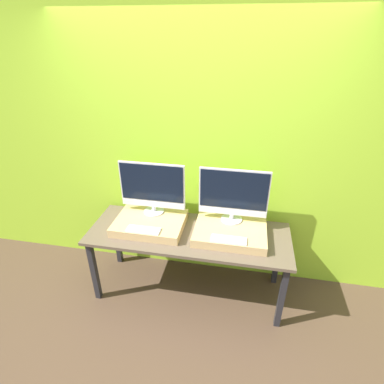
{
  "coord_description": "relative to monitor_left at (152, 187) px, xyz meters",
  "views": [
    {
      "loc": [
        0.45,
        -1.85,
        2.33
      ],
      "look_at": [
        0.0,
        0.5,
        1.04
      ],
      "focal_mm": 28.0,
      "sensor_mm": 36.0,
      "label": 1
    }
  ],
  "objects": [
    {
      "name": "ground_plane",
      "position": [
        0.37,
        -0.49,
        -1.05
      ],
      "size": [
        12.0,
        12.0,
        0.0
      ],
      "primitive_type": "plane",
      "color": "#4C3828"
    },
    {
      "name": "wall_back",
      "position": [
        0.37,
        0.23,
        0.25
      ],
      "size": [
        8.0,
        0.04,
        2.6
      ],
      "color": "#9ED12D",
      "rests_on": "ground_plane"
    },
    {
      "name": "workbench",
      "position": [
        0.37,
        -0.17,
        -0.42
      ],
      "size": [
        1.83,
        0.66,
        0.7
      ],
      "color": "brown",
      "rests_on": "ground_plane"
    },
    {
      "name": "wooden_riser_left",
      "position": [
        0.0,
        -0.13,
        -0.31
      ],
      "size": [
        0.64,
        0.48,
        0.08
      ],
      "color": "tan",
      "rests_on": "workbench"
    },
    {
      "name": "monitor_left",
      "position": [
        0.0,
        0.0,
        0.0
      ],
      "size": [
        0.62,
        0.19,
        0.51
      ],
      "color": "silver",
      "rests_on": "wooden_riser_left"
    },
    {
      "name": "keyboard_left",
      "position": [
        0.0,
        -0.31,
        -0.26
      ],
      "size": [
        0.3,
        0.1,
        0.01
      ],
      "color": "silver",
      "rests_on": "wooden_riser_left"
    },
    {
      "name": "wooden_riser_right",
      "position": [
        0.75,
        -0.13,
        -0.31
      ],
      "size": [
        0.64,
        0.48,
        0.08
      ],
      "color": "tan",
      "rests_on": "workbench"
    },
    {
      "name": "monitor_right",
      "position": [
        0.75,
        0.0,
        0.0
      ],
      "size": [
        0.62,
        0.19,
        0.51
      ],
      "color": "silver",
      "rests_on": "wooden_riser_right"
    },
    {
      "name": "keyboard_right",
      "position": [
        0.75,
        -0.31,
        -0.26
      ],
      "size": [
        0.3,
        0.1,
        0.01
      ],
      "color": "silver",
      "rests_on": "wooden_riser_right"
    }
  ]
}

